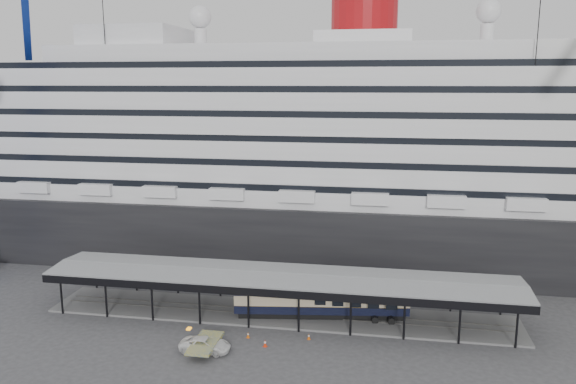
% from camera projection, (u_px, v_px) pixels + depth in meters
% --- Properties ---
extents(ground, '(200.00, 200.00, 0.00)m').
position_uv_depth(ground, '(272.00, 333.00, 62.56)').
color(ground, '#3A3A3C').
rests_on(ground, ground).
extents(cruise_ship, '(130.00, 30.00, 43.90)m').
position_uv_depth(cruise_ship, '(311.00, 140.00, 89.96)').
color(cruise_ship, black).
rests_on(cruise_ship, ground).
extents(platform_canopy, '(56.00, 9.18, 5.30)m').
position_uv_depth(platform_canopy, '(280.00, 296.00, 66.94)').
color(platform_canopy, slate).
rests_on(platform_canopy, ground).
extents(port_truck, '(5.30, 2.48, 1.47)m').
position_uv_depth(port_truck, '(205.00, 345.00, 58.13)').
color(port_truck, white).
rests_on(port_truck, ground).
extents(pullman_carriage, '(20.56, 5.38, 20.02)m').
position_uv_depth(pullman_carriage, '(321.00, 298.00, 66.08)').
color(pullman_carriage, black).
rests_on(pullman_carriage, ground).
extents(traffic_cone_left, '(0.45, 0.45, 0.68)m').
position_uv_depth(traffic_cone_left, '(248.00, 335.00, 61.31)').
color(traffic_cone_left, '#DA5B0C').
rests_on(traffic_cone_left, ground).
extents(traffic_cone_mid, '(0.53, 0.53, 0.79)m').
position_uv_depth(traffic_cone_mid, '(265.00, 343.00, 59.25)').
color(traffic_cone_mid, red).
rests_on(traffic_cone_mid, ground).
extents(traffic_cone_right, '(0.39, 0.39, 0.67)m').
position_uv_depth(traffic_cone_right, '(309.00, 336.00, 60.92)').
color(traffic_cone_right, '#DC5A0C').
rests_on(traffic_cone_right, ground).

